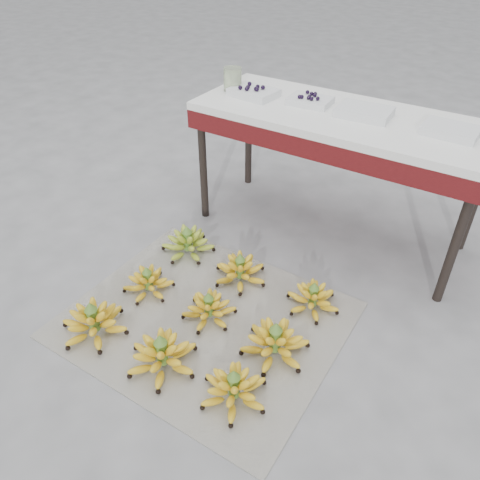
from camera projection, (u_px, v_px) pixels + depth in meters
The scene contains 17 objects.
ground at pixel (218, 313), 2.29m from camera, with size 60.00×60.00×0.00m, color slate.
newspaper_mat at pixel (205, 319), 2.25m from camera, with size 1.25×1.05×0.01m, color silver.
bunch_front_left at pixel (94, 322), 2.15m from camera, with size 0.33×0.33×0.19m.
bunch_front_center at pixel (162, 355), 1.99m from camera, with size 0.37×0.37×0.19m.
bunch_front_right at pixel (234, 389), 1.86m from camera, with size 0.36×0.36×0.17m.
bunch_mid_left at pixel (148, 283), 2.38m from camera, with size 0.33×0.33×0.16m.
bunch_mid_center at pixel (209, 309), 2.23m from camera, with size 0.34×0.34×0.16m.
bunch_mid_right at pixel (275, 343), 2.05m from camera, with size 0.39×0.39×0.19m.
bunch_back_left at pixel (188, 243), 2.64m from camera, with size 0.31×0.31×0.18m.
bunch_back_center at pixel (240, 271), 2.45m from camera, with size 0.29×0.29×0.17m.
bunch_back_right at pixel (313, 299), 2.29m from camera, with size 0.35×0.35×0.16m.
vendor_table at pixel (340, 128), 2.47m from camera, with size 1.55×0.62×0.74m.
tray_far_left at pixel (254, 92), 2.61m from camera, with size 0.27×0.21×0.06m.
tray_left at pixel (310, 100), 2.51m from camera, with size 0.23×0.17×0.06m.
tray_right at pixel (365, 112), 2.37m from camera, with size 0.28×0.21×0.04m.
tray_far_right at pixel (451, 130), 2.19m from camera, with size 0.26×0.19×0.04m.
glass_jar at pixel (233, 79), 2.66m from camera, with size 0.10×0.10×0.13m, color beige.
Camera 1 is at (0.98, -1.32, 1.65)m, focal length 35.00 mm.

